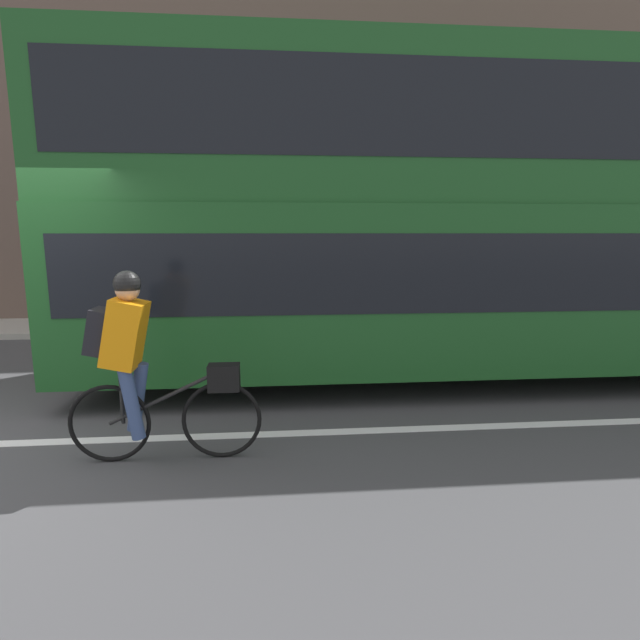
{
  "coord_description": "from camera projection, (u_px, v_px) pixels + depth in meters",
  "views": [
    {
      "loc": [
        2.8,
        -4.28,
        1.89
      ],
      "look_at": [
        3.26,
        0.78,
        1.0
      ],
      "focal_mm": 28.0,
      "sensor_mm": 36.0,
      "label": 1
    }
  ],
  "objects": [
    {
      "name": "building_facade",
      "position": [
        134.0,
        105.0,
        10.15
      ],
      "size": [
        60.0,
        0.3,
        8.92
      ],
      "color": "brown",
      "rests_on": "ground_plane"
    },
    {
      "name": "sidewalk_curb",
      "position": [
        135.0,
        326.0,
        9.92
      ],
      "size": [
        60.0,
        1.72,
        0.11
      ],
      "color": "#A8A399",
      "rests_on": "ground_plane"
    },
    {
      "name": "bus",
      "position": [
        510.0,
        212.0,
        6.4
      ],
      "size": [
        10.9,
        2.5,
        3.88
      ],
      "color": "black",
      "rests_on": "ground_plane"
    },
    {
      "name": "cyclist_on_bike",
      "position": [
        142.0,
        361.0,
        4.06
      ],
      "size": [
        1.58,
        0.32,
        1.6
      ],
      "color": "black",
      "rests_on": "ground_plane"
    },
    {
      "name": "trash_bin",
      "position": [
        544.0,
        298.0,
        10.51
      ],
      "size": [
        0.55,
        0.55,
        0.86
      ],
      "color": "#262628",
      "rests_on": "sidewalk_curb"
    },
    {
      "name": "street_sign_post",
      "position": [
        481.0,
        245.0,
        10.18
      ],
      "size": [
        0.36,
        0.09,
        2.77
      ],
      "color": "#59595B",
      "rests_on": "sidewalk_curb"
    }
  ]
}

